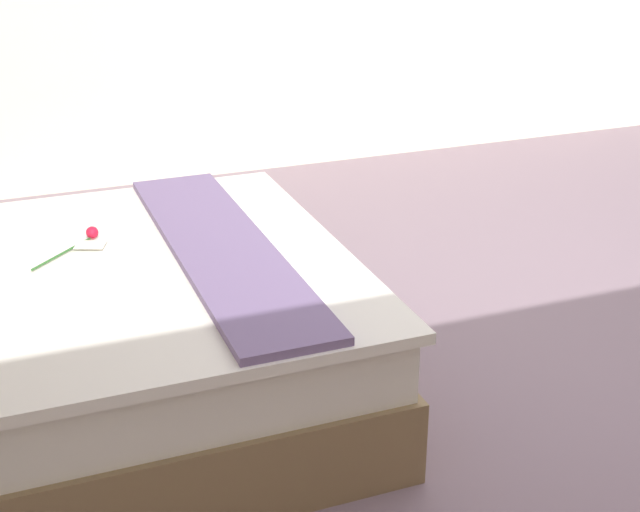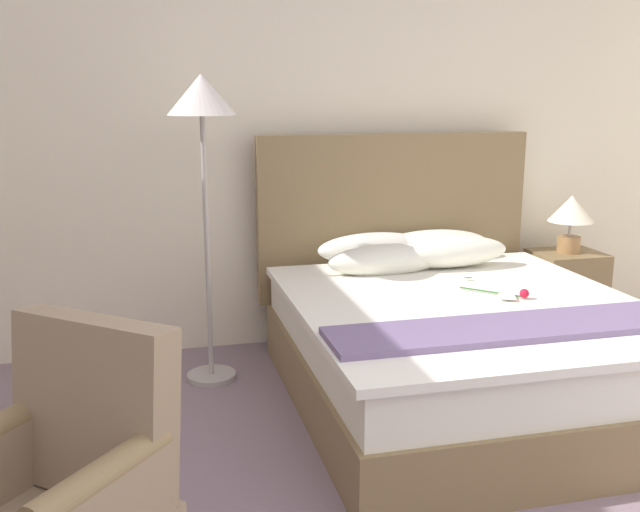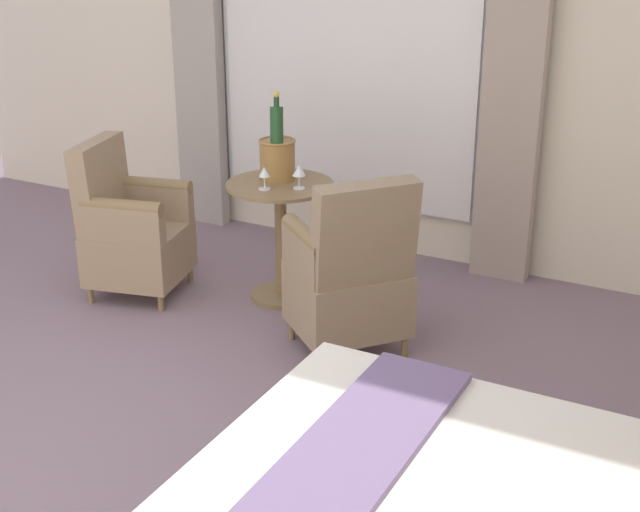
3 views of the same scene
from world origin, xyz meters
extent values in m
plane|color=gray|center=(0.00, 0.00, 0.00)|extent=(8.00, 8.00, 0.00)
cube|color=#F0E6CA|center=(-3.02, 0.00, 1.41)|extent=(0.12, 6.62, 2.83)
cube|color=white|center=(-2.94, 0.00, 1.37)|extent=(0.02, 1.89, 2.16)
cube|color=white|center=(-2.91, 0.00, 1.37)|extent=(0.02, 1.80, 2.12)
cube|color=#B19F90|center=(-2.86, 1.13, 1.32)|extent=(0.10, 0.36, 2.64)
cube|color=#ACA69B|center=(-2.86, -1.13, 1.32)|extent=(0.10, 0.36, 2.64)
cube|color=slate|center=(0.33, 1.53, 0.60)|extent=(1.69, 0.36, 0.03)
cylinder|color=olive|center=(-1.93, 0.07, 0.01)|extent=(0.38, 0.38, 0.03)
cylinder|color=olive|center=(-1.93, 0.07, 0.35)|extent=(0.07, 0.07, 0.70)
cylinder|color=olive|center=(-1.93, 0.07, 0.71)|extent=(0.63, 0.63, 0.02)
cylinder|color=olive|center=(-1.99, 0.02, 0.83)|extent=(0.20, 0.20, 0.23)
torus|color=olive|center=(-1.99, 0.02, 0.95)|extent=(0.22, 0.22, 0.02)
cylinder|color=white|center=(-1.99, 0.02, 0.93)|extent=(0.18, 0.18, 0.03)
cylinder|color=#1E4723|center=(-1.97, 0.03, 1.00)|extent=(0.13, 0.10, 0.32)
cylinder|color=#193D1E|center=(-2.00, 0.01, 1.18)|extent=(0.04, 0.04, 0.08)
sphere|color=gold|center=(-2.00, 0.01, 1.21)|extent=(0.04, 0.04, 0.04)
cylinder|color=white|center=(-1.79, 0.05, 0.72)|extent=(0.07, 0.07, 0.01)
cylinder|color=white|center=(-1.79, 0.05, 0.76)|extent=(0.01, 0.01, 0.07)
cone|color=white|center=(-1.79, 0.05, 0.82)|extent=(0.06, 0.06, 0.06)
cylinder|color=white|center=(-1.89, 0.22, 0.72)|extent=(0.07, 0.07, 0.01)
cylinder|color=white|center=(-1.89, 0.22, 0.76)|extent=(0.01, 0.01, 0.07)
cone|color=white|center=(-1.89, 0.22, 0.83)|extent=(0.08, 0.08, 0.06)
cylinder|color=olive|center=(-1.85, 0.70, 0.06)|extent=(0.04, 0.04, 0.12)
cylinder|color=olive|center=(-1.48, 0.39, 0.06)|extent=(0.04, 0.04, 0.12)
cylinder|color=olive|center=(-1.58, 1.02, 0.06)|extent=(0.04, 0.04, 0.12)
cylinder|color=olive|center=(-1.21, 0.71, 0.06)|extent=(0.04, 0.04, 0.12)
cube|color=#947D61|center=(-1.53, 0.70, 0.29)|extent=(0.75, 0.74, 0.34)
cube|color=#947D61|center=(-1.40, 0.86, 0.72)|extent=(0.51, 0.47, 0.53)
cube|color=#947D61|center=(-1.72, 0.84, 0.56)|extent=(0.36, 0.41, 0.21)
cylinder|color=olive|center=(-1.72, 0.84, 0.67)|extent=(0.36, 0.41, 0.09)
cube|color=#947D61|center=(-1.37, 0.54, 0.56)|extent=(0.36, 0.41, 0.21)
cylinder|color=olive|center=(-1.37, 0.54, 0.67)|extent=(0.36, 0.41, 0.09)
cylinder|color=olive|center=(-1.43, -0.46, 0.05)|extent=(0.04, 0.04, 0.10)
cylinder|color=olive|center=(-1.87, -0.56, 0.05)|extent=(0.04, 0.04, 0.10)
cylinder|color=olive|center=(-1.33, -0.90, 0.05)|extent=(0.04, 0.04, 0.10)
cylinder|color=olive|center=(-1.77, -1.00, 0.05)|extent=(0.04, 0.04, 0.10)
cube|color=#9C8365|center=(-1.60, -0.73, 0.26)|extent=(0.64, 0.64, 0.30)
cube|color=#9C8365|center=(-1.55, -0.94, 0.67)|extent=(0.52, 0.26, 0.53)
cube|color=#9C8365|center=(-1.40, -0.66, 0.51)|extent=(0.20, 0.50, 0.21)
cylinder|color=olive|center=(-1.40, -0.66, 0.62)|extent=(0.20, 0.50, 0.09)
cube|color=#9C8365|center=(-1.81, -0.76, 0.51)|extent=(0.20, 0.50, 0.21)
cylinder|color=olive|center=(-1.81, -0.76, 0.62)|extent=(0.20, 0.50, 0.09)
camera|label=1|loc=(-2.67, 2.30, 1.90)|focal=50.00mm
camera|label=2|loc=(-1.23, -1.16, 1.61)|focal=40.00mm
camera|label=3|loc=(2.30, 2.56, 2.24)|focal=50.00mm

